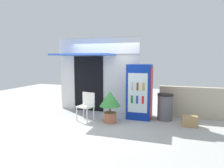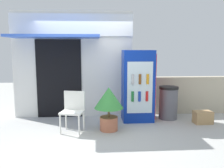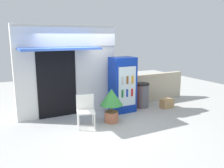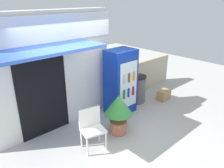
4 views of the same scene
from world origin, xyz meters
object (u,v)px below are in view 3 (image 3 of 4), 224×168
object	(u,v)px
potted_plant_near_shop	(111,101)
trash_bin	(142,95)
cardboard_box	(167,103)
plastic_chair	(85,108)
drink_cooler	(123,85)

from	to	relation	value
potted_plant_near_shop	trash_bin	distance (m)	1.78
cardboard_box	plastic_chair	bearing A→B (deg)	-173.99
trash_bin	cardboard_box	xyz separation A→B (m)	(0.73, -0.46, -0.27)
potted_plant_near_shop	trash_bin	bearing A→B (deg)	26.51
drink_cooler	trash_bin	xyz separation A→B (m)	(0.81, 0.09, -0.46)
plastic_chair	potted_plant_near_shop	distance (m)	0.79
drink_cooler	cardboard_box	world-z (taller)	drink_cooler
trash_bin	potted_plant_near_shop	bearing A→B (deg)	-153.49
plastic_chair	potted_plant_near_shop	bearing A→B (deg)	-0.42
plastic_chair	drink_cooler	bearing A→B (deg)	24.13
potted_plant_near_shop	cardboard_box	distance (m)	2.39
drink_cooler	trash_bin	bearing A→B (deg)	6.23
drink_cooler	plastic_chair	xyz separation A→B (m)	(-1.56, -0.70, -0.37)
drink_cooler	potted_plant_near_shop	xyz separation A→B (m)	(-0.77, -0.70, -0.26)
potted_plant_near_shop	drink_cooler	bearing A→B (deg)	42.22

